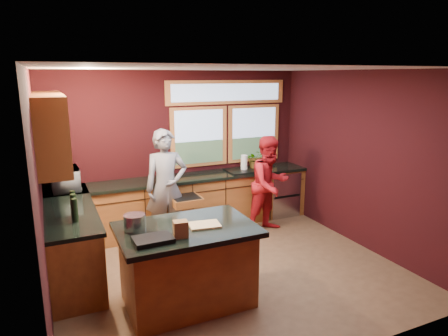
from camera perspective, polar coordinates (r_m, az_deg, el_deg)
floor at (r=5.69m, az=0.64°, el=-14.31°), size 4.50×4.50×0.00m
room_shell at (r=5.20m, az=-6.83°, el=3.93°), size 4.52×4.02×2.71m
back_counter at (r=7.03m, az=-3.76°, el=-4.74°), size 4.50×0.64×0.93m
left_counter at (r=5.84m, az=-21.02°, el=-9.45°), size 0.64×2.30×0.93m
island at (r=4.78m, az=-5.27°, el=-13.59°), size 1.55×1.05×0.95m
person_grey at (r=6.29m, az=-8.24°, el=-2.76°), size 0.69×0.48×1.82m
person_red at (r=6.77m, az=6.54°, el=-2.33°), size 0.91×0.78×1.65m
microwave at (r=6.46m, az=-21.73°, el=-1.49°), size 0.43×0.61×0.33m
potted_plant at (r=7.38m, az=4.39°, el=1.22°), size 0.31×0.27×0.34m
paper_towel at (r=7.23m, az=2.89°, el=0.75°), size 0.12×0.12×0.28m
cutting_board at (r=4.60m, az=-2.81°, el=-8.12°), size 0.38×0.30×0.02m
stock_pot at (r=4.56m, az=-12.64°, el=-7.58°), size 0.24×0.24×0.18m
paper_bag at (r=4.29m, az=-6.22°, el=-8.68°), size 0.16×0.14×0.18m
black_tray at (r=4.24m, az=-10.11°, el=-10.04°), size 0.41×0.29×0.05m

